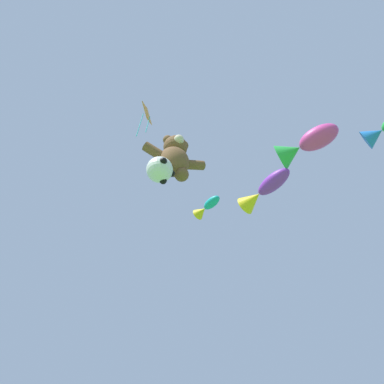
{
  "coord_description": "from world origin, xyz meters",
  "views": [
    {
      "loc": [
        -0.67,
        0.6,
        1.6
      ],
      "look_at": [
        1.77,
        6.7,
        9.85
      ],
      "focal_mm": 28.0,
      "sensor_mm": 36.0,
      "label": 1
    }
  ],
  "objects_px": {
    "diamond_kite": "(146,115)",
    "teddy_bear_kite": "(175,157)",
    "fish_kite_magenta": "(304,145)",
    "fish_kite_violet": "(262,191)",
    "fish_kite_teal": "(206,207)",
    "soccer_ball_kite": "(160,170)"
  },
  "relations": [
    {
      "from": "diamond_kite",
      "to": "teddy_bear_kite",
      "type": "bearing_deg",
      "value": -6.06
    },
    {
      "from": "teddy_bear_kite",
      "to": "fish_kite_magenta",
      "type": "distance_m",
      "value": 4.95
    },
    {
      "from": "teddy_bear_kite",
      "to": "fish_kite_magenta",
      "type": "height_order",
      "value": "teddy_bear_kite"
    },
    {
      "from": "teddy_bear_kite",
      "to": "fish_kite_violet",
      "type": "bearing_deg",
      "value": 0.58
    },
    {
      "from": "fish_kite_teal",
      "to": "diamond_kite",
      "type": "relative_size",
      "value": 0.56
    },
    {
      "from": "teddy_bear_kite",
      "to": "diamond_kite",
      "type": "bearing_deg",
      "value": 173.94
    },
    {
      "from": "soccer_ball_kite",
      "to": "fish_kite_violet",
      "type": "bearing_deg",
      "value": 3.53
    },
    {
      "from": "teddy_bear_kite",
      "to": "diamond_kite",
      "type": "height_order",
      "value": "diamond_kite"
    },
    {
      "from": "soccer_ball_kite",
      "to": "fish_kite_teal",
      "type": "distance_m",
      "value": 4.11
    },
    {
      "from": "fish_kite_violet",
      "to": "fish_kite_magenta",
      "type": "relative_size",
      "value": 1.01
    },
    {
      "from": "teddy_bear_kite",
      "to": "fish_kite_magenta",
      "type": "relative_size",
      "value": 1.04
    },
    {
      "from": "teddy_bear_kite",
      "to": "soccer_ball_kite",
      "type": "bearing_deg",
      "value": -156.78
    },
    {
      "from": "teddy_bear_kite",
      "to": "fish_kite_teal",
      "type": "height_order",
      "value": "teddy_bear_kite"
    },
    {
      "from": "soccer_ball_kite",
      "to": "fish_kite_violet",
      "type": "height_order",
      "value": "fish_kite_violet"
    },
    {
      "from": "fish_kite_teal",
      "to": "fish_kite_magenta",
      "type": "bearing_deg",
      "value": -63.13
    },
    {
      "from": "fish_kite_magenta",
      "to": "soccer_ball_kite",
      "type": "bearing_deg",
      "value": 158.97
    },
    {
      "from": "teddy_bear_kite",
      "to": "diamond_kite",
      "type": "xyz_separation_m",
      "value": [
        -1.43,
        0.15,
        2.92
      ]
    },
    {
      "from": "teddy_bear_kite",
      "to": "fish_kite_violet",
      "type": "distance_m",
      "value": 3.8
    },
    {
      "from": "diamond_kite",
      "to": "fish_kite_violet",
      "type": "bearing_deg",
      "value": -1.24
    },
    {
      "from": "fish_kite_violet",
      "to": "diamond_kite",
      "type": "relative_size",
      "value": 0.93
    },
    {
      "from": "fish_kite_violet",
      "to": "diamond_kite",
      "type": "height_order",
      "value": "diamond_kite"
    },
    {
      "from": "teddy_bear_kite",
      "to": "soccer_ball_kite",
      "type": "relative_size",
      "value": 2.59
    }
  ]
}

